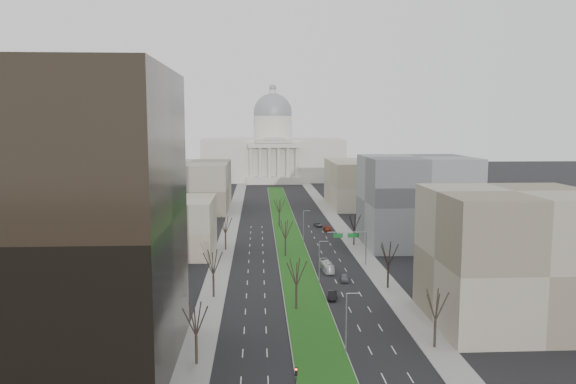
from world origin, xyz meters
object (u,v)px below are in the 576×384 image
object	(u,v)px
car_black	(332,295)
car_red	(327,229)
car_grey_near	(345,278)
car_grey_far	(318,225)
box_van	(327,266)

from	to	relation	value
car_black	car_red	xyz separation A→B (m)	(7.34, 66.76, -0.02)
car_grey_near	car_grey_far	distance (m)	62.84
box_van	car_grey_near	bearing A→B (deg)	-76.08
car_black	box_van	bearing A→B (deg)	96.10
car_grey_near	car_red	bearing A→B (deg)	95.06
box_van	car_red	bearing A→B (deg)	77.74
car_black	car_grey_far	size ratio (longest dim) A/B	1.01
car_grey_near	car_black	distance (m)	12.52
car_grey_near	car_grey_far	size ratio (longest dim) A/B	0.95
car_grey_near	box_van	bearing A→B (deg)	117.24
car_red	car_grey_far	size ratio (longest dim) A/B	1.12
car_red	box_van	xyz separation A→B (m)	(-6.00, -46.70, 0.41)
car_black	car_grey_near	bearing A→B (deg)	80.53
car_black	box_van	world-z (taller)	box_van
car_grey_near	box_van	xyz separation A→B (m)	(-2.82, 8.24, 0.42)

